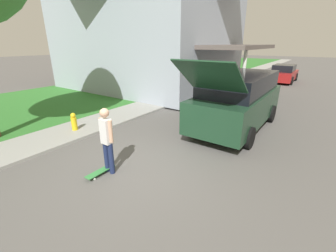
{
  "coord_description": "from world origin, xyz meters",
  "views": [
    {
      "loc": [
        3.67,
        -3.84,
        3.08
      ],
      "look_at": [
        0.28,
        0.95,
        0.9
      ],
      "focal_mm": 24.0,
      "sensor_mm": 36.0,
      "label": 1
    }
  ],
  "objects_px": {
    "skateboarder": "(107,138)",
    "fire_hydrant": "(74,122)",
    "suv_parked": "(238,100)",
    "car_down_street": "(283,74)",
    "skateboard": "(100,171)"
  },
  "relations": [
    {
      "from": "skateboarder",
      "to": "fire_hydrant",
      "type": "bearing_deg",
      "value": 160.88
    },
    {
      "from": "skateboarder",
      "to": "skateboard",
      "type": "height_order",
      "value": "skateboarder"
    },
    {
      "from": "fire_hydrant",
      "to": "suv_parked",
      "type": "bearing_deg",
      "value": 40.12
    },
    {
      "from": "car_down_street",
      "to": "skateboard",
      "type": "bearing_deg",
      "value": -93.25
    },
    {
      "from": "skateboarder",
      "to": "fire_hydrant",
      "type": "height_order",
      "value": "skateboarder"
    },
    {
      "from": "suv_parked",
      "to": "car_down_street",
      "type": "height_order",
      "value": "suv_parked"
    },
    {
      "from": "car_down_street",
      "to": "skateboarder",
      "type": "height_order",
      "value": "skateboarder"
    },
    {
      "from": "skateboarder",
      "to": "fire_hydrant",
      "type": "relative_size",
      "value": 2.61
    },
    {
      "from": "skateboarder",
      "to": "fire_hydrant",
      "type": "distance_m",
      "value": 3.34
    },
    {
      "from": "suv_parked",
      "to": "fire_hydrant",
      "type": "xyz_separation_m",
      "value": [
        -4.6,
        -3.87,
        -0.69
      ]
    },
    {
      "from": "suv_parked",
      "to": "skateboarder",
      "type": "relative_size",
      "value": 3.36
    },
    {
      "from": "fire_hydrant",
      "to": "skateboard",
      "type": "bearing_deg",
      "value": -23.29
    },
    {
      "from": "suv_parked",
      "to": "fire_hydrant",
      "type": "relative_size",
      "value": 8.78
    },
    {
      "from": "suv_parked",
      "to": "skateboarder",
      "type": "height_order",
      "value": "suv_parked"
    },
    {
      "from": "skateboarder",
      "to": "skateboard",
      "type": "distance_m",
      "value": 0.88
    }
  ]
}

